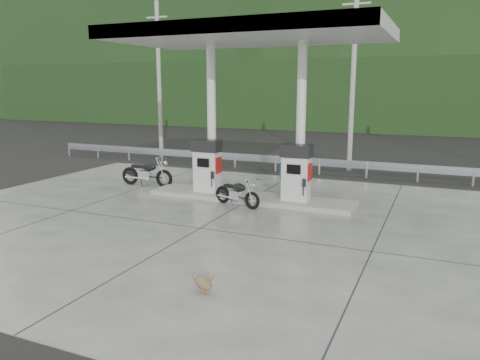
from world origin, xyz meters
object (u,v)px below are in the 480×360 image
at_px(gas_pump_left, 207,166).
at_px(gas_pump_right, 296,173).
at_px(motorcycle_left, 147,173).
at_px(motorcycle_right, 237,194).
at_px(duck, 203,284).

height_order(gas_pump_left, gas_pump_right, same).
relative_size(motorcycle_left, motorcycle_right, 1.22).
relative_size(gas_pump_left, duck, 3.40).
bearing_deg(duck, gas_pump_right, 116.56).
distance_m(motorcycle_right, duck, 6.46).
height_order(motorcycle_right, duck, motorcycle_right).
xyz_separation_m(motorcycle_left, duck, (6.43, -7.54, -0.30)).
bearing_deg(gas_pump_right, duck, -86.98).
height_order(motorcycle_left, duck, motorcycle_left).
distance_m(gas_pump_left, motorcycle_right, 1.90).
bearing_deg(motorcycle_left, motorcycle_right, -19.39).
distance_m(gas_pump_right, motorcycle_right, 2.00).
bearing_deg(gas_pump_right, motorcycle_right, -151.40).
bearing_deg(gas_pump_left, gas_pump_right, 0.00).
xyz_separation_m(motorcycle_left, motorcycle_right, (4.39, -1.41, -0.09)).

